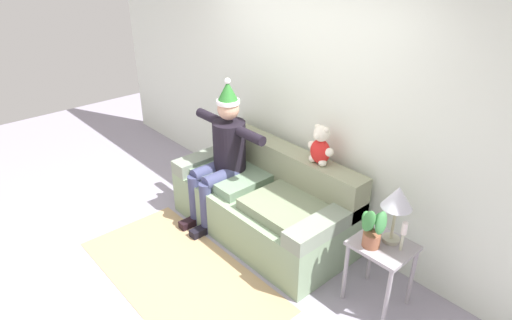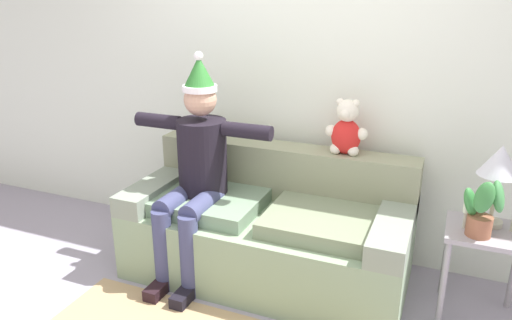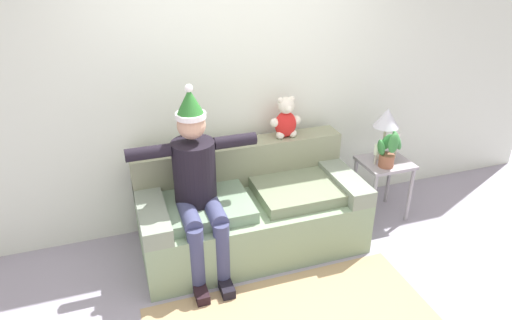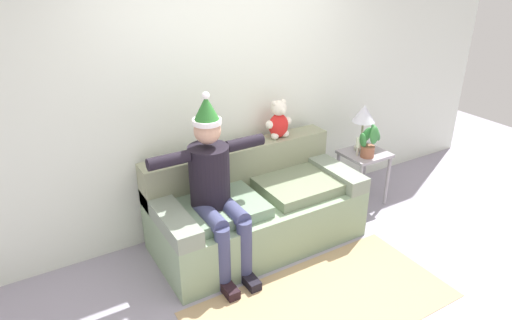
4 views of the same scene
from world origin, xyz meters
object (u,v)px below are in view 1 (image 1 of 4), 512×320
couch (265,202)px  teddy_bear (320,147)px  table_lamp (398,200)px  side_table (381,256)px  person_seated (222,152)px  potted_plant (373,228)px  candle_short (404,233)px  candle_tall (370,225)px

couch → teddy_bear: (0.44, 0.28, 0.69)m
teddy_bear → table_lamp: 0.96m
side_table → table_lamp: size_ratio=1.19×
person_seated → couch: bearing=19.1°
potted_plant → couch: bearing=176.7°
couch → candle_short: couch is taller
side_table → potted_plant: potted_plant is taller
person_seated → teddy_bear: size_ratio=4.06×
side_table → teddy_bear: bearing=164.0°
couch → person_seated: bearing=-160.9°
potted_plant → candle_short: size_ratio=1.45×
table_lamp → candle_tall: (-0.14, -0.10, -0.26)m
teddy_bear → table_lamp: bearing=-11.0°
person_seated → table_lamp: (1.85, 0.26, 0.18)m
couch → potted_plant: (1.31, -0.08, 0.42)m
person_seated → potted_plant: person_seated is taller
person_seated → candle_short: size_ratio=6.14×
person_seated → side_table: person_seated is taller
couch → table_lamp: size_ratio=3.83×
teddy_bear → side_table: teddy_bear is taller
couch → candle_tall: (1.23, -0.00, 0.38)m
couch → person_seated: 0.68m
couch → candle_tall: 1.29m
potted_plant → side_table: bearing=60.1°
person_seated → potted_plant: (1.79, 0.09, -0.03)m
candle_tall → table_lamp: bearing=36.1°
person_seated → candle_tall: person_seated is taller
table_lamp → candle_short: bearing=-20.1°
teddy_bear → candle_short: size_ratio=1.51×
teddy_bear → side_table: 1.11m
side_table → potted_plant: size_ratio=1.62×
table_lamp → potted_plant: table_lamp is taller
teddy_bear → candle_tall: bearing=-19.7°
candle_short → teddy_bear: bearing=167.9°
table_lamp → candle_tall: 0.31m
potted_plant → teddy_bear: bearing=157.6°
teddy_bear → candle_short: 1.11m
potted_plant → candle_tall: 0.11m
couch → table_lamp: (1.38, 0.10, 0.63)m
side_table → candle_short: (0.13, 0.04, 0.28)m
person_seated → table_lamp: size_ratio=3.11×
table_lamp → candle_tall: size_ratio=2.49×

